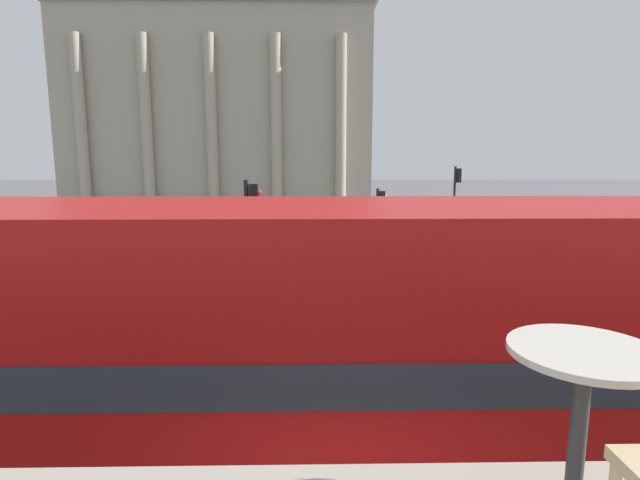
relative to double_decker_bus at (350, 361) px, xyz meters
name	(u,v)px	position (x,y,z in m)	size (l,w,h in m)	color
double_decker_bus	(350,361)	(0.00, 0.00, 0.00)	(11.39, 2.72, 4.13)	black
cafe_dining_table	(582,394)	(0.65, -3.63, 1.40)	(0.60, 0.60, 0.73)	#2D2D30
plaza_building_left	(224,113)	(-8.58, 42.94, 6.44)	(27.25, 12.97, 17.47)	#A39984
traffic_light_near	(250,240)	(-1.89, 6.29, 0.38)	(0.42, 0.24, 4.12)	black
traffic_light_mid	(379,218)	(2.25, 13.90, -0.04)	(0.42, 0.24, 3.43)	black
traffic_light_far	(456,196)	(6.84, 19.37, 0.41)	(0.42, 0.24, 4.18)	black
car_white	(191,222)	(-7.83, 25.10, -1.60)	(4.20, 1.93, 1.35)	black
car_silver	(454,225)	(7.91, 23.13, -1.60)	(4.20, 1.93, 1.35)	black
pedestrian_black	(462,216)	(8.87, 24.87, -1.25)	(0.32, 0.32, 1.81)	#282B33
pedestrian_white	(279,233)	(-1.96, 17.95, -1.25)	(0.32, 0.32, 1.81)	#282B33
pedestrian_red	(380,222)	(3.56, 22.80, -1.36)	(0.32, 0.32, 1.64)	#282B33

